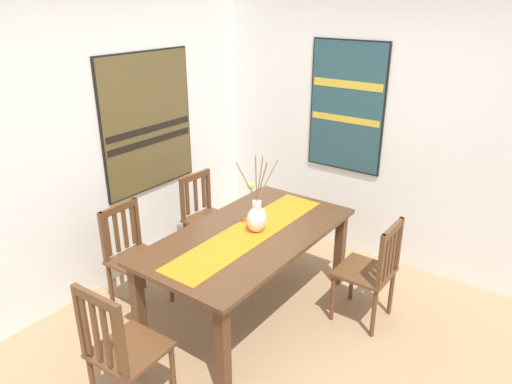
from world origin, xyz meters
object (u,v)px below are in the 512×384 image
(dining_table, at_px, (249,244))
(centerpiece_vase, at_px, (257,216))
(chair_2, at_px, (372,270))
(chair_1, at_px, (121,349))
(chair_3, at_px, (134,255))
(chair_0, at_px, (206,216))
(painting_on_back_wall, at_px, (148,123))
(painting_on_side_wall, at_px, (347,107))

(dining_table, relative_size, centerpiece_vase, 2.61)
(dining_table, relative_size, chair_2, 2.03)
(chair_2, bearing_deg, chair_1, 154.20)
(dining_table, height_order, chair_2, chair_2)
(centerpiece_vase, distance_m, chair_3, 1.13)
(dining_table, xyz_separation_m, chair_0, (0.47, 0.89, -0.18))
(chair_0, bearing_deg, chair_3, -178.50)
(chair_3, distance_m, painting_on_back_wall, 1.25)
(chair_2, relative_size, painting_on_back_wall, 0.70)
(centerpiece_vase, bearing_deg, painting_on_back_wall, 84.05)
(centerpiece_vase, distance_m, painting_on_back_wall, 1.47)
(chair_0, height_order, chair_1, chair_1)
(dining_table, xyz_separation_m, chair_3, (-0.48, 0.87, -0.17))
(centerpiece_vase, xyz_separation_m, chair_0, (0.41, 0.93, -0.42))
(chair_0, height_order, chair_3, chair_3)
(centerpiece_vase, height_order, chair_0, centerpiece_vase)
(chair_0, relative_size, painting_on_side_wall, 0.70)
(chair_0, distance_m, chair_2, 1.77)
(dining_table, height_order, painting_on_back_wall, painting_on_back_wall)
(painting_on_side_wall, bearing_deg, chair_3, 155.02)
(dining_table, xyz_separation_m, centerpiece_vase, (0.06, -0.03, 0.23))
(chair_0, bearing_deg, painting_on_side_wall, -42.54)
(chair_0, xyz_separation_m, chair_2, (0.01, -1.77, 0.02))
(chair_3, height_order, painting_on_back_wall, painting_on_back_wall)
(chair_3, bearing_deg, chair_0, 1.50)
(chair_1, distance_m, painting_on_back_wall, 2.22)
(chair_2, xyz_separation_m, painting_on_side_wall, (1.03, 0.81, 1.03))
(chair_1, height_order, painting_on_back_wall, painting_on_back_wall)
(chair_1, distance_m, chair_3, 1.21)
(dining_table, relative_size, chair_0, 2.08)
(dining_table, xyz_separation_m, painting_on_side_wall, (1.51, -0.06, 0.86))
(chair_2, bearing_deg, chair_0, 90.29)
(chair_0, xyz_separation_m, painting_on_back_wall, (-0.27, 0.43, 0.95))
(centerpiece_vase, height_order, painting_on_side_wall, painting_on_side_wall)
(chair_2, relative_size, chair_3, 1.01)
(chair_1, xyz_separation_m, chair_3, (0.84, 0.87, -0.02))
(centerpiece_vase, height_order, chair_2, centerpiece_vase)
(dining_table, bearing_deg, chair_2, -61.20)
(chair_1, bearing_deg, chair_2, -25.80)
(centerpiece_vase, distance_m, chair_2, 1.02)
(dining_table, distance_m, chair_1, 1.33)
(chair_1, xyz_separation_m, chair_2, (1.80, -0.87, -0.01))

